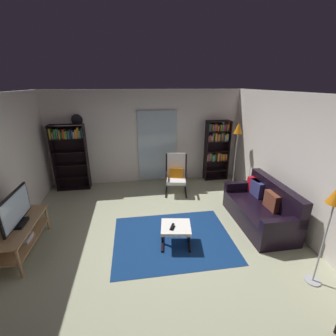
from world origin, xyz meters
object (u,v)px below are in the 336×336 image
(cell_phone, at_px, (172,228))
(floor_lamp_by_shelf, at_px, (238,134))
(leather_sofa, at_px, (261,209))
(bookshelf_near_sofa, at_px, (217,147))
(wall_clock, at_px, (77,120))
(tv_remote, at_px, (172,226))
(bookshelf_near_tv, at_px, (70,151))
(floor_lamp_by_sofa, at_px, (334,205))
(ottoman, at_px, (176,229))
(lounge_armchair, at_px, (176,173))
(television, at_px, (16,210))
(tv_stand, at_px, (22,234))

(cell_phone, xyz_separation_m, floor_lamp_by_shelf, (2.10, 2.24, 1.12))
(leather_sofa, bearing_deg, floor_lamp_by_shelf, 84.66)
(bookshelf_near_sofa, relative_size, wall_clock, 6.06)
(tv_remote, xyz_separation_m, cell_phone, (-0.01, -0.06, -0.00))
(bookshelf_near_tv, relative_size, floor_lamp_by_sofa, 1.13)
(wall_clock, bearing_deg, ottoman, -54.73)
(tv_remote, bearing_deg, bookshelf_near_sofa, 81.72)
(tv_remote, bearing_deg, lounge_armchair, 101.77)
(ottoman, xyz_separation_m, wall_clock, (-2.09, 2.96, 1.53))
(leather_sofa, height_order, lounge_armchair, lounge_armchair)
(cell_phone, bearing_deg, floor_lamp_by_sofa, -1.72)
(bookshelf_near_tv, bearing_deg, floor_lamp_by_shelf, -7.70)
(leather_sofa, distance_m, cell_phone, 1.99)
(television, relative_size, tv_remote, 6.51)
(leather_sofa, bearing_deg, tv_remote, -168.09)
(cell_phone, bearing_deg, leather_sofa, 40.99)
(television, bearing_deg, cell_phone, -6.07)
(tv_stand, distance_m, wall_clock, 3.18)
(tv_remote, distance_m, floor_lamp_by_shelf, 3.22)
(cell_phone, bearing_deg, floor_lamp_by_shelf, 74.27)
(cell_phone, height_order, floor_lamp_by_sofa, floor_lamp_by_sofa)
(ottoman, xyz_separation_m, floor_lamp_by_sofa, (1.85, -1.14, 0.97))
(tv_remote, bearing_deg, leather_sofa, 36.02)
(television, xyz_separation_m, leather_sofa, (4.48, 0.19, -0.49))
(floor_lamp_by_sofa, distance_m, wall_clock, 5.72)
(television, height_order, cell_phone, television)
(leather_sofa, height_order, ottoman, leather_sofa)
(leather_sofa, distance_m, lounge_armchair, 2.28)
(leather_sofa, height_order, tv_remote, leather_sofa)
(cell_phone, bearing_deg, bookshelf_near_sofa, 85.49)
(floor_lamp_by_shelf, bearing_deg, lounge_armchair, -178.97)
(lounge_armchair, bearing_deg, television, -147.34)
(television, relative_size, ottoman, 1.60)
(bookshelf_near_tv, distance_m, wall_clock, 0.83)
(leather_sofa, height_order, floor_lamp_by_sofa, floor_lamp_by_sofa)
(floor_lamp_by_sofa, bearing_deg, cell_phone, 150.79)
(tv_remote, bearing_deg, ottoman, 27.22)
(tv_stand, bearing_deg, bookshelf_near_sofa, 31.22)
(tv_remote, relative_size, cell_phone, 1.03)
(leather_sofa, xyz_separation_m, floor_lamp_by_shelf, (0.17, 1.77, 1.19))
(leather_sofa, bearing_deg, tv_stand, -177.42)
(tv_remote, distance_m, wall_clock, 3.88)
(television, height_order, wall_clock, wall_clock)
(bookshelf_near_sofa, height_order, floor_lamp_by_sofa, bookshelf_near_sofa)
(ottoman, bearing_deg, floor_lamp_by_sofa, -31.58)
(bookshelf_near_tv, xyz_separation_m, lounge_armchair, (2.74, -0.62, -0.54))
(television, xyz_separation_m, tv_remote, (2.55, -0.21, -0.42))
(bookshelf_near_tv, distance_m, cell_phone, 3.68)
(lounge_armchair, bearing_deg, bookshelf_near_tv, 167.27)
(television, distance_m, ottoman, 2.67)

